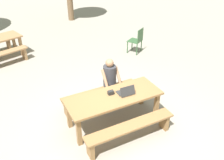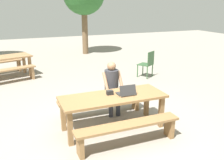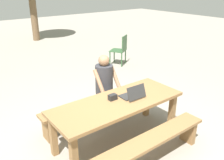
{
  "view_description": "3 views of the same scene",
  "coord_description": "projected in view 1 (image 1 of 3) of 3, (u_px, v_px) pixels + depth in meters",
  "views": [
    {
      "loc": [
        -2.05,
        -3.83,
        3.74
      ],
      "look_at": [
        0.08,
        0.25,
        0.97
      ],
      "focal_mm": 38.81,
      "sensor_mm": 36.0,
      "label": 1
    },
    {
      "loc": [
        -1.79,
        -4.33,
        2.5
      ],
      "look_at": [
        0.08,
        0.25,
        0.97
      ],
      "focal_mm": 40.19,
      "sensor_mm": 36.0,
      "label": 2
    },
    {
      "loc": [
        -2.09,
        -2.58,
        2.42
      ],
      "look_at": [
        0.08,
        0.25,
        0.97
      ],
      "focal_mm": 38.86,
      "sensor_mm": 36.0,
      "label": 3
    }
  ],
  "objects": [
    {
      "name": "plastic_chair",
      "position": [
        137.0,
        40.0,
        8.68
      ],
      "size": [
        0.61,
        0.61,
        0.92
      ],
      "rotation": [
        0.0,
        0.0,
        3.7
      ],
      "color": "#335933",
      "rests_on": "ground"
    },
    {
      "name": "bench_far",
      "position": [
        100.0,
        94.0,
        6.02
      ],
      "size": [
        1.98,
        0.3,
        0.44
      ],
      "color": "olive",
      "rests_on": "ground"
    },
    {
      "name": "bench_near",
      "position": [
        130.0,
        129.0,
        4.93
      ],
      "size": [
        1.98,
        0.3,
        0.44
      ],
      "color": "olive",
      "rests_on": "ground"
    },
    {
      "name": "laptop",
      "position": [
        126.0,
        92.0,
        5.33
      ],
      "size": [
        0.35,
        0.3,
        0.22
      ],
      "rotation": [
        0.0,
        0.0,
        3.12
      ],
      "color": "#2D2D2D",
      "rests_on": "picnic_table_front"
    },
    {
      "name": "picnic_table_front",
      "position": [
        114.0,
        100.0,
        5.33
      ],
      "size": [
        2.12,
        0.81,
        0.72
      ],
      "color": "olive",
      "rests_on": "ground"
    },
    {
      "name": "bench_mid_south",
      "position": [
        5.0,
        56.0,
        7.9
      ],
      "size": [
        1.54,
        0.71,
        0.47
      ],
      "rotation": [
        0.0,
        0.0,
        0.28
      ],
      "color": "#9E754C",
      "rests_on": "ground"
    },
    {
      "name": "person_seated",
      "position": [
        110.0,
        79.0,
        5.89
      ],
      "size": [
        0.43,
        0.42,
        1.24
      ],
      "color": "#333847",
      "rests_on": "ground"
    },
    {
      "name": "ground_plane",
      "position": [
        114.0,
        121.0,
        5.65
      ],
      "size": [
        30.0,
        30.0,
        0.0
      ],
      "primitive_type": "plane",
      "color": "gray"
    },
    {
      "name": "small_pouch",
      "position": [
        111.0,
        93.0,
        5.31
      ],
      "size": [
        0.13,
        0.09,
        0.09
      ],
      "color": "black",
      "rests_on": "picnic_table_front"
    }
  ]
}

